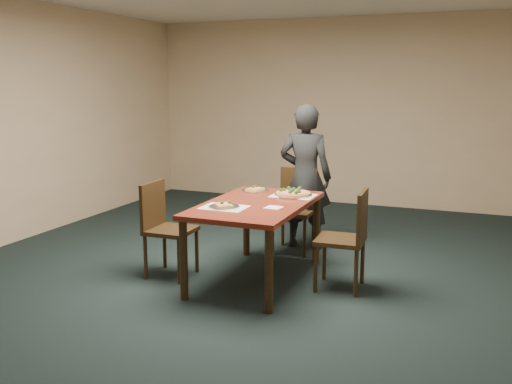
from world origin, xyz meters
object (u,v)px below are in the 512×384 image
at_px(dining_table, 256,212).
at_px(chair_far, 296,204).
at_px(slice_plate_far, 255,190).
at_px(chair_right, 349,234).
at_px(pizza_pan, 293,193).
at_px(diner, 305,177).
at_px(chair_left, 164,223).
at_px(slice_plate_near, 224,206).

distance_m(dining_table, chair_far, 1.10).
distance_m(chair_far, slice_plate_far, 0.67).
height_order(chair_far, slice_plate_far, chair_far).
bearing_deg(chair_right, pizza_pan, -121.28).
xyz_separation_m(chair_far, chair_right, (0.83, -1.01, 0.00)).
height_order(chair_right, diner, diner).
bearing_deg(slice_plate_far, diner, 64.89).
relative_size(chair_left, chair_right, 1.00).
xyz_separation_m(chair_far, slice_plate_far, (-0.26, -0.56, 0.25)).
height_order(chair_far, chair_left, same).
relative_size(diner, slice_plate_near, 5.78).
relative_size(pizza_pan, slice_plate_near, 1.32).
height_order(chair_far, pizza_pan, chair_far).
xyz_separation_m(chair_far, slice_plate_near, (-0.22, -1.39, 0.25)).
distance_m(chair_far, chair_right, 1.30).
bearing_deg(chair_far, pizza_pan, -75.77).
relative_size(dining_table, pizza_pan, 4.05).
bearing_deg(pizza_pan, diner, 98.50).
height_order(diner, slice_plate_far, diner).
bearing_deg(diner, dining_table, 82.62).
xyz_separation_m(chair_left, diner, (0.98, 1.42, 0.29)).
xyz_separation_m(diner, slice_plate_far, (-0.32, -0.69, -0.05)).
bearing_deg(dining_table, slice_plate_far, 112.88).
bearing_deg(chair_left, pizza_pan, -61.22).
distance_m(pizza_pan, slice_plate_far, 0.45).
relative_size(chair_right, slice_plate_near, 3.25).
bearing_deg(chair_far, slice_plate_near, -100.43).
relative_size(chair_left, slice_plate_near, 3.25).
bearing_deg(diner, chair_far, 60.00).
height_order(chair_right, slice_plate_near, chair_right).
distance_m(chair_left, chair_right, 1.77).
relative_size(chair_right, diner, 0.56).
bearing_deg(pizza_pan, chair_right, -28.59).
height_order(pizza_pan, slice_plate_near, pizza_pan).
bearing_deg(diner, pizza_pan, 95.82).
bearing_deg(dining_table, chair_right, 5.73).
xyz_separation_m(chair_far, chair_left, (-0.91, -1.29, 0.00)).
relative_size(chair_left, slice_plate_far, 3.25).
bearing_deg(chair_far, dining_table, -93.23).
bearing_deg(slice_plate_near, chair_far, 81.04).
xyz_separation_m(chair_far, pizza_pan, (0.18, -0.66, 0.26)).
bearing_deg(dining_table, pizza_pan, 63.56).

